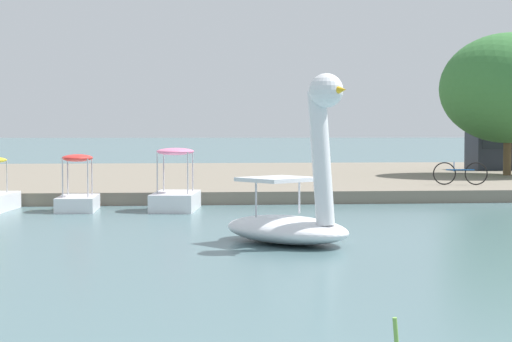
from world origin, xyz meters
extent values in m
cube|color=slate|center=(0.00, 31.47, 0.19)|extent=(138.07, 21.99, 0.38)
ellipsoid|color=white|center=(0.74, 11.75, 0.27)|extent=(3.15, 3.38, 0.53)
cylinder|color=white|center=(1.30, 11.00, 1.70)|extent=(0.64, 0.69, 2.57)
sphere|color=white|center=(1.38, 10.90, 2.97)|extent=(0.91, 0.91, 0.65)
cone|color=yellow|center=(1.54, 10.70, 2.97)|extent=(0.57, 0.60, 0.36)
cube|color=white|center=(0.60, 11.94, 1.25)|extent=(1.76, 1.73, 0.08)
cylinder|color=silver|center=(0.12, 11.58, 0.89)|extent=(0.04, 0.04, 0.72)
cylinder|color=silver|center=(1.08, 12.30, 0.89)|extent=(0.04, 0.04, 0.72)
cube|color=white|center=(-1.44, 19.00, 0.24)|extent=(1.48, 2.45, 0.49)
ellipsoid|color=pink|center=(-1.44, 19.00, 1.63)|extent=(1.23, 1.53, 0.20)
cylinder|color=#B7B7BF|center=(-1.77, 19.61, 1.06)|extent=(0.04, 0.04, 1.14)
cylinder|color=#B7B7BF|center=(-0.95, 19.50, 1.06)|extent=(0.04, 0.04, 1.14)
cylinder|color=#B7B7BF|center=(-1.93, 18.51, 1.06)|extent=(0.04, 0.04, 1.14)
cylinder|color=#B7B7BF|center=(-1.11, 18.39, 1.06)|extent=(0.04, 0.04, 1.14)
cube|color=white|center=(-4.12, 19.05, 0.20)|extent=(1.06, 1.94, 0.40)
ellipsoid|color=red|center=(-4.12, 19.05, 1.45)|extent=(0.86, 1.23, 0.20)
cylinder|color=#B7B7BF|center=(-4.45, 19.54, 0.93)|extent=(0.04, 0.04, 1.05)
cylinder|color=#B7B7BF|center=(-3.78, 19.53, 0.93)|extent=(0.04, 0.04, 1.05)
cylinder|color=#B7B7BF|center=(-4.47, 18.57, 0.93)|extent=(0.04, 0.04, 1.05)
cylinder|color=#B7B7BF|center=(-3.80, 18.56, 0.93)|extent=(0.04, 0.04, 1.05)
cylinder|color=#B7B7BF|center=(-6.13, 19.60, 0.93)|extent=(0.04, 0.04, 0.93)
cylinder|color=brown|center=(11.90, 28.85, 1.56)|extent=(0.32, 0.32, 2.35)
ellipsoid|color=#387538|center=(11.90, 28.85, 3.89)|extent=(6.68, 7.19, 4.43)
torus|color=black|center=(8.54, 22.97, 0.76)|extent=(0.75, 0.20, 0.76)
torus|color=black|center=(7.53, 23.19, 0.76)|extent=(0.75, 0.20, 0.76)
cube|color=#1E59A5|center=(8.04, 23.08, 0.89)|extent=(0.92, 0.24, 0.04)
cylinder|color=#1E59A5|center=(7.83, 23.12, 1.00)|extent=(0.03, 0.03, 0.32)
camera|label=1|loc=(-1.44, -5.35, 2.26)|focal=61.51mm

